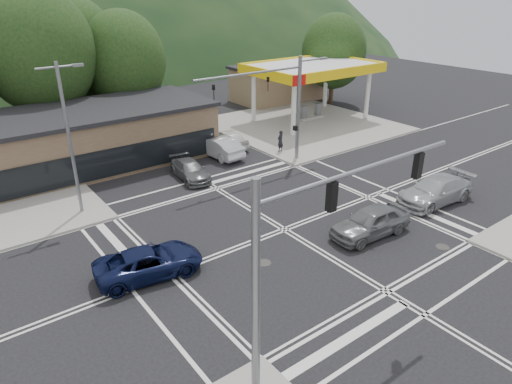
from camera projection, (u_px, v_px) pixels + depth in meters
ground at (284, 230)px, 25.90m from camera, size 120.00×120.00×0.00m
sidewalk_ne at (302, 125)px, 44.99m from camera, size 16.00×16.00×0.15m
gas_station_canopy at (313, 70)px, 44.74m from camera, size 12.32×8.34×5.75m
convenience_store at (277, 84)px, 54.24m from camera, size 10.00×6.00×3.80m
commercial_row at (49, 146)px, 33.05m from camera, size 24.00×8.00×4.00m
tree_n_b at (38, 51)px, 36.83m from camera, size 9.00×9.00×12.98m
tree_n_c at (123, 60)px, 41.21m from camera, size 7.60×7.60×10.87m
tree_n_e at (75, 50)px, 42.20m from camera, size 8.40×8.40×11.98m
tree_ne at (334, 52)px, 51.16m from camera, size 7.20×7.20×9.99m
streetlight_nw at (69, 133)px, 25.73m from camera, size 2.50×0.25×9.00m
signal_mast_ne at (286, 98)px, 33.56m from camera, size 11.65×0.30×8.00m
signal_mast_sw at (302, 249)px, 14.32m from camera, size 9.14×0.28×8.00m
car_blue_west at (149, 262)px, 21.60m from camera, size 5.38×3.07×1.41m
car_grey_center at (371, 222)px, 25.03m from camera, size 4.99×2.26×1.66m
car_silver_east at (435, 190)px, 28.86m from camera, size 5.77×2.66×1.63m
car_queue_a at (218, 147)px, 36.63m from camera, size 2.07×5.11×1.65m
car_queue_b at (228, 138)px, 38.76m from camera, size 2.03×4.68×1.57m
car_northbound at (190, 170)px, 32.53m from camera, size 2.29×4.57×1.27m
pedestrian at (280, 141)px, 37.29m from camera, size 0.71×0.55×1.75m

